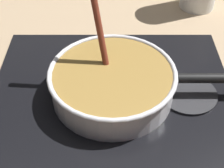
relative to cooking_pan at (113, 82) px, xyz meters
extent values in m
cube|color=#9E8466|center=(0.03, -0.07, -0.07)|extent=(2.40, 1.60, 0.04)
cube|color=black|center=(0.00, 0.00, -0.04)|extent=(0.56, 0.48, 0.01)
torus|color=#592D0C|center=(0.00, 0.00, -0.03)|extent=(0.16, 0.16, 0.01)
cylinder|color=#262628|center=(0.17, 0.00, -0.04)|extent=(0.13, 0.13, 0.01)
cylinder|color=silver|center=(0.00, 0.00, -0.01)|extent=(0.27, 0.27, 0.07)
cylinder|color=olive|center=(0.00, 0.00, 0.00)|extent=(0.26, 0.26, 0.06)
torus|color=silver|center=(0.00, 0.00, 0.03)|extent=(0.28, 0.28, 0.01)
cylinder|color=black|center=(0.22, 0.00, 0.01)|extent=(0.17, 0.02, 0.02)
cylinder|color=#E5CC7A|center=(-0.01, -0.10, 0.02)|extent=(0.03, 0.03, 0.01)
cylinder|color=#E5CC7A|center=(0.00, 0.03, 0.02)|extent=(0.03, 0.03, 0.01)
cylinder|color=#E5CC7A|center=(-0.05, -0.02, 0.02)|extent=(0.04, 0.04, 0.01)
cylinder|color=beige|center=(-0.07, -0.07, 0.02)|extent=(0.03, 0.03, 0.01)
cylinder|color=beige|center=(0.04, -0.05, 0.02)|extent=(0.03, 0.03, 0.01)
cylinder|color=#EDD88C|center=(0.05, -0.09, 0.02)|extent=(0.03, 0.03, 0.01)
cylinder|color=maroon|center=(-0.04, 0.06, 0.15)|extent=(0.06, 0.09, 0.27)
cube|color=brown|center=(-0.01, 0.03, 0.01)|extent=(0.05, 0.05, 0.01)
camera|label=1|loc=(0.00, -0.55, 0.51)|focal=54.04mm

